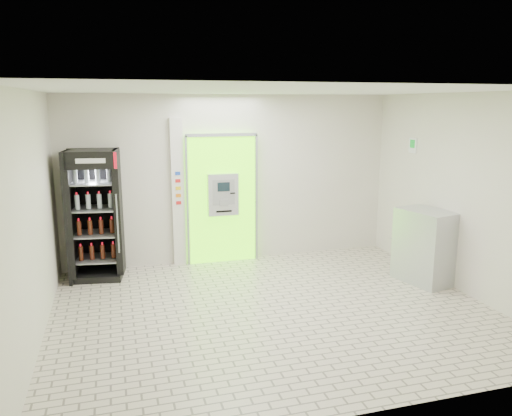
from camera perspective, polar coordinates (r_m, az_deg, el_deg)
name	(u,v)px	position (r m, az deg, el deg)	size (l,w,h in m)	color
ground	(274,310)	(7.13, 2.02, -11.59)	(6.00, 6.00, 0.00)	#BFB39E
room_shell	(275,180)	(6.62, 2.14, 3.21)	(6.00, 6.00, 6.00)	silver
atm_assembly	(222,198)	(8.98, -3.91, 1.14)	(1.30, 0.24, 2.33)	#5CE707
pillar	(178,193)	(8.86, -8.91, 1.73)	(0.22, 0.11, 2.60)	silver
beverage_cooler	(95,217)	(8.56, -17.89, -1.00)	(0.89, 0.83, 2.12)	black
steel_cabinet	(425,246)	(8.46, 18.77, -4.17)	(0.79, 1.00, 1.18)	#B3B6BB
exit_sign	(413,145)	(9.15, 17.49, 6.84)	(0.02, 0.22, 0.26)	white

